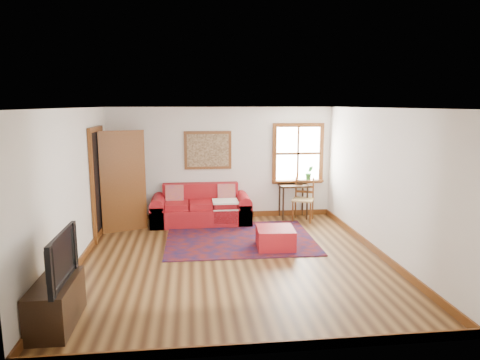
{
  "coord_description": "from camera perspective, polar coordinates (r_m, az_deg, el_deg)",
  "views": [
    {
      "loc": [
        -0.66,
        -6.76,
        2.56
      ],
      "look_at": [
        0.18,
        0.6,
        1.24
      ],
      "focal_mm": 32.0,
      "sensor_mm": 36.0,
      "label": 1
    }
  ],
  "objects": [
    {
      "name": "ground",
      "position": [
        7.26,
        -0.88,
        -10.57
      ],
      "size": [
        5.5,
        5.5,
        0.0
      ],
      "primitive_type": "plane",
      "color": "#3E2410",
      "rests_on": "ground"
    },
    {
      "name": "room_envelope",
      "position": [
        6.87,
        -0.93,
        2.48
      ],
      "size": [
        5.04,
        5.54,
        2.52
      ],
      "color": "silver",
      "rests_on": "ground"
    },
    {
      "name": "window",
      "position": [
        9.85,
        7.91,
        2.72
      ],
      "size": [
        1.18,
        0.2,
        1.38
      ],
      "color": "white",
      "rests_on": "ground"
    },
    {
      "name": "doorway",
      "position": [
        8.81,
        -16.51,
        -0.08
      ],
      "size": [
        0.89,
        1.08,
        2.14
      ],
      "color": "black",
      "rests_on": "ground"
    },
    {
      "name": "framed_artwork",
      "position": [
        9.53,
        -4.31,
        3.97
      ],
      "size": [
        1.05,
        0.07,
        0.85
      ],
      "color": "brown",
      "rests_on": "ground"
    },
    {
      "name": "persian_rug",
      "position": [
        8.31,
        -0.03,
        -7.78
      ],
      "size": [
        2.81,
        2.26,
        0.02
      ],
      "primitive_type": "cube",
      "rotation": [
        0.0,
        0.0,
        -0.01
      ],
      "color": "#5B120D",
      "rests_on": "ground"
    },
    {
      "name": "red_leather_sofa",
      "position": [
        9.37,
        -5.18,
        -4.05
      ],
      "size": [
        2.14,
        0.88,
        0.84
      ],
      "color": "maroon",
      "rests_on": "ground"
    },
    {
      "name": "red_ottoman",
      "position": [
        7.76,
        4.73,
        -7.74
      ],
      "size": [
        0.69,
        0.69,
        0.37
      ],
      "primitive_type": "cube",
      "rotation": [
        0.0,
        0.0,
        -0.06
      ],
      "color": "maroon",
      "rests_on": "ground"
    },
    {
      "name": "side_table",
      "position": [
        9.75,
        7.13,
        -1.31
      ],
      "size": [
        0.65,
        0.48,
        0.77
      ],
      "color": "black",
      "rests_on": "ground"
    },
    {
      "name": "ladder_back_chair",
      "position": [
        9.61,
        8.47,
        -2.3
      ],
      "size": [
        0.58,
        0.57,
        0.96
      ],
      "color": "tan",
      "rests_on": "ground"
    },
    {
      "name": "media_cabinet",
      "position": [
        5.61,
        -23.33,
        -14.89
      ],
      "size": [
        0.44,
        0.98,
        0.54
      ],
      "primitive_type": "cube",
      "color": "black",
      "rests_on": "ground"
    },
    {
      "name": "television",
      "position": [
        5.38,
        -23.61,
        -9.52
      ],
      "size": [
        0.13,
        1.02,
        0.59
      ],
      "primitive_type": "imported",
      "rotation": [
        0.0,
        0.0,
        1.57
      ],
      "color": "black",
      "rests_on": "media_cabinet"
    },
    {
      "name": "candle_hurricane",
      "position": [
        5.8,
        -22.0,
        -10.17
      ],
      "size": [
        0.12,
        0.12,
        0.18
      ],
      "color": "silver",
      "rests_on": "media_cabinet"
    }
  ]
}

